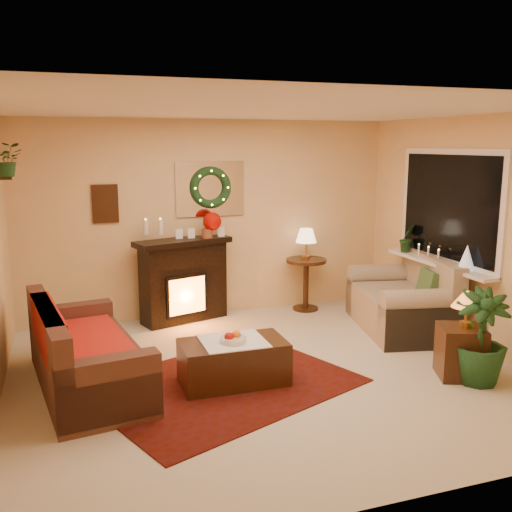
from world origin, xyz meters
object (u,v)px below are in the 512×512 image
object	(u,v)px
end_table_square	(461,351)
loveseat	(400,296)
fireplace	(184,279)
sofa	(87,344)
side_table_round	(306,287)
coffee_table	(233,363)

from	to	relation	value
end_table_square	loveseat	bearing A→B (deg)	79.99
fireplace	sofa	bearing A→B (deg)	-142.72
sofa	loveseat	size ratio (longest dim) A/B	1.20
fireplace	side_table_round	size ratio (longest dim) A/B	1.53
sofa	side_table_round	xyz separation A→B (m)	(3.00, 1.72, -0.10)
sofa	loveseat	xyz separation A→B (m)	(3.77, 0.56, -0.01)
sofa	fireplace	world-z (taller)	fireplace
sofa	coffee_table	xyz separation A→B (m)	(1.33, -0.37, -0.22)
loveseat	end_table_square	size ratio (longest dim) A/B	3.12
loveseat	coffee_table	distance (m)	2.62
end_table_square	sofa	bearing A→B (deg)	165.04
end_table_square	coffee_table	bearing A→B (deg)	165.34
loveseat	fireplace	bearing A→B (deg)	166.14
fireplace	coffee_table	xyz separation A→B (m)	(0.04, -2.15, -0.34)
sofa	end_table_square	size ratio (longest dim) A/B	3.73
side_table_round	coffee_table	size ratio (longest dim) A/B	0.72
sofa	side_table_round	world-z (taller)	sofa
loveseat	sofa	bearing A→B (deg)	-159.26
sofa	side_table_round	bearing A→B (deg)	21.61
fireplace	side_table_round	bearing A→B (deg)	-18.89
side_table_round	coffee_table	bearing A→B (deg)	-128.74
loveseat	side_table_round	xyz separation A→B (m)	(-0.77, 1.15, -0.09)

